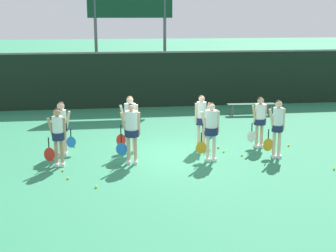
% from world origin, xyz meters
% --- Properties ---
extents(ground_plane, '(140.00, 140.00, 0.00)m').
position_xyz_m(ground_plane, '(0.00, 0.00, 0.00)').
color(ground_plane, '#2D7F56').
extents(fence_windscreen, '(60.00, 0.08, 2.56)m').
position_xyz_m(fence_windscreen, '(0.00, 7.71, 1.29)').
color(fence_windscreen, black).
rests_on(fence_windscreen, ground_plane).
extents(scoreboard, '(3.89, 0.15, 5.50)m').
position_xyz_m(scoreboard, '(-0.58, 8.57, 4.31)').
color(scoreboard, '#515156').
rests_on(scoreboard, ground_plane).
extents(bench_courtside, '(2.06, 0.47, 0.48)m').
position_xyz_m(bench_courtside, '(4.30, 5.39, 0.42)').
color(bench_courtside, '#19472D').
rests_on(bench_courtside, ground_plane).
extents(player_0, '(0.64, 0.35, 1.66)m').
position_xyz_m(player_0, '(-3.22, -0.50, 0.98)').
color(player_0, tan).
rests_on(player_0, ground_plane).
extents(player_1, '(0.70, 0.41, 1.75)m').
position_xyz_m(player_1, '(-1.17, -0.57, 1.04)').
color(player_1, tan).
rests_on(player_1, ground_plane).
extents(player_2, '(0.69, 0.40, 1.72)m').
position_xyz_m(player_2, '(1.13, -0.64, 1.02)').
color(player_2, beige).
rests_on(player_2, ground_plane).
extents(player_3, '(0.64, 0.33, 1.74)m').
position_xyz_m(player_3, '(3.14, -0.60, 1.02)').
color(player_3, beige).
rests_on(player_3, ground_plane).
extents(player_4, '(0.62, 0.35, 1.63)m').
position_xyz_m(player_4, '(-3.19, 0.61, 0.97)').
color(player_4, beige).
rests_on(player_4, ground_plane).
extents(player_5, '(0.69, 0.41, 1.77)m').
position_xyz_m(player_5, '(-1.14, 0.55, 1.06)').
color(player_5, beige).
rests_on(player_5, ground_plane).
extents(player_6, '(0.63, 0.35, 1.72)m').
position_xyz_m(player_6, '(1.13, 0.67, 1.01)').
color(player_6, beige).
rests_on(player_6, ground_plane).
extents(player_7, '(0.65, 0.38, 1.63)m').
position_xyz_m(player_7, '(3.00, 0.56, 0.96)').
color(player_7, tan).
rests_on(player_7, ground_plane).
extents(tennis_ball_0, '(0.07, 0.07, 0.07)m').
position_xyz_m(tennis_ball_0, '(4.32, -1.96, 0.03)').
color(tennis_ball_0, '#CCE033').
rests_on(tennis_ball_0, ground_plane).
extents(tennis_ball_1, '(0.07, 0.07, 0.07)m').
position_xyz_m(tennis_ball_1, '(3.99, 0.47, 0.04)').
color(tennis_ball_1, '#CCE033').
rests_on(tennis_ball_1, ground_plane).
extents(tennis_ball_2, '(0.07, 0.07, 0.07)m').
position_xyz_m(tennis_ball_2, '(-2.90, 1.32, 0.03)').
color(tennis_ball_2, '#CCE033').
rests_on(tennis_ball_2, ground_plane).
extents(tennis_ball_3, '(0.07, 0.07, 0.07)m').
position_xyz_m(tennis_ball_3, '(-2.91, -1.71, 0.03)').
color(tennis_ball_3, '#CCE033').
rests_on(tennis_ball_3, ground_plane).
extents(tennis_ball_4, '(0.07, 0.07, 0.07)m').
position_xyz_m(tennis_ball_4, '(2.17, -0.37, 0.03)').
color(tennis_ball_4, '#CCE033').
rests_on(tennis_ball_4, ground_plane).
extents(tennis_ball_5, '(0.06, 0.06, 0.06)m').
position_xyz_m(tennis_ball_5, '(-2.18, -2.45, 0.03)').
color(tennis_ball_5, '#CCE033').
rests_on(tennis_ball_5, ground_plane).
extents(tennis_ball_6, '(0.07, 0.07, 0.07)m').
position_xyz_m(tennis_ball_6, '(-3.09, -1.05, 0.03)').
color(tennis_ball_6, '#CCE033').
rests_on(tennis_ball_6, ground_plane).
extents(tennis_ball_7, '(0.07, 0.07, 0.07)m').
position_xyz_m(tennis_ball_7, '(3.79, 0.80, 0.03)').
color(tennis_ball_7, '#CCE033').
rests_on(tennis_ball_7, ground_plane).
extents(tennis_ball_8, '(0.07, 0.07, 0.07)m').
position_xyz_m(tennis_ball_8, '(1.72, 0.08, 0.03)').
color(tennis_ball_8, '#CCE033').
rests_on(tennis_ball_8, ground_plane).
extents(tennis_ball_9, '(0.07, 0.07, 0.07)m').
position_xyz_m(tennis_ball_9, '(1.68, 0.58, 0.04)').
color(tennis_ball_9, '#CCE033').
rests_on(tennis_ball_9, ground_plane).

